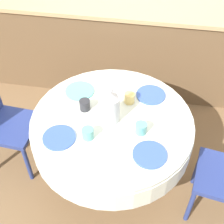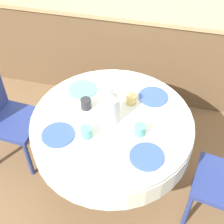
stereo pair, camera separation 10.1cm
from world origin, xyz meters
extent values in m
plane|color=brown|center=(0.00, 0.00, 0.00)|extent=(12.00, 12.00, 0.00)
cube|color=brown|center=(0.00, 1.33, 0.45)|extent=(3.20, 0.60, 0.91)
cube|color=tan|center=(0.00, 1.33, 0.93)|extent=(3.24, 0.64, 0.04)
cylinder|color=brown|center=(0.00, 0.00, 0.02)|extent=(0.44, 0.44, 0.04)
cylinder|color=brown|center=(0.00, 0.00, 0.28)|extent=(0.11, 0.11, 0.48)
cylinder|color=silver|center=(0.00, 0.00, 0.61)|extent=(1.17, 1.17, 0.18)
cylinder|color=silver|center=(0.00, 0.00, 0.71)|extent=(1.16, 1.16, 0.03)
cube|color=navy|center=(0.84, -0.14, 0.43)|extent=(0.46, 0.46, 0.04)
cylinder|color=navy|center=(0.63, -0.29, 0.20)|extent=(0.04, 0.04, 0.41)
cylinder|color=navy|center=(0.69, 0.06, 0.20)|extent=(0.04, 0.04, 0.41)
cube|color=navy|center=(-0.85, 0.06, 0.43)|extent=(0.43, 0.43, 0.04)
cylinder|color=navy|center=(-0.66, 0.22, 0.20)|extent=(0.04, 0.04, 0.41)
cylinder|color=navy|center=(-0.68, -0.13, 0.20)|extent=(0.04, 0.04, 0.41)
cylinder|color=navy|center=(-1.01, 0.25, 0.20)|extent=(0.04, 0.04, 0.41)
cylinder|color=#3856AD|center=(-0.32, -0.22, 0.73)|extent=(0.22, 0.22, 0.01)
cylinder|color=#5BA39E|center=(-0.13, -0.18, 0.77)|extent=(0.08, 0.08, 0.08)
cylinder|color=#3856AD|center=(0.29, -0.27, 0.73)|extent=(0.22, 0.22, 0.01)
cylinder|color=#5BA39E|center=(0.21, -0.08, 0.77)|extent=(0.08, 0.08, 0.08)
cylinder|color=#60BCB7|center=(-0.30, 0.26, 0.73)|extent=(0.22, 0.22, 0.01)
cylinder|color=#28282D|center=(-0.21, 0.08, 0.77)|extent=(0.08, 0.08, 0.08)
cylinder|color=#3856AD|center=(0.25, 0.30, 0.73)|extent=(0.22, 0.22, 0.01)
cylinder|color=#DBB766|center=(0.10, 0.20, 0.77)|extent=(0.08, 0.08, 0.08)
cylinder|color=#B2B2B7|center=(-0.01, 0.00, 0.83)|extent=(0.12, 0.12, 0.21)
cone|color=#B2B2B7|center=(-0.01, 0.00, 0.96)|extent=(0.11, 0.11, 0.05)
sphere|color=#B2B2B7|center=(-0.01, 0.00, 1.00)|extent=(0.04, 0.04, 0.04)
camera|label=1|loc=(0.25, -1.49, 2.34)|focal=50.00mm
camera|label=2|loc=(0.35, -1.47, 2.34)|focal=50.00mm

